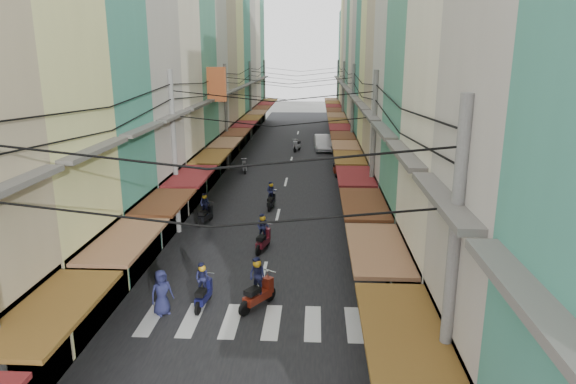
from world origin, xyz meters
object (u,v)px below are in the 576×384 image
(market_umbrella, at_px, (444,289))
(traffic_sign, at_px, (392,249))
(bicycle, at_px, (437,265))
(white_car, at_px, (323,150))

(market_umbrella, distance_m, traffic_sign, 3.91)
(bicycle, distance_m, traffic_sign, 4.65)
(traffic_sign, bearing_deg, bicycle, 52.99)
(white_car, xyz_separation_m, market_umbrella, (3.14, -34.67, 2.25))
(white_car, bearing_deg, bicycle, -83.43)
(market_umbrella, bearing_deg, traffic_sign, 104.50)
(market_umbrella, xyz_separation_m, traffic_sign, (-0.98, 3.77, -0.27))
(traffic_sign, bearing_deg, market_umbrella, -75.50)
(bicycle, relative_size, market_umbrella, 0.61)
(white_car, height_order, market_umbrella, market_umbrella)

